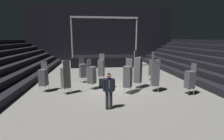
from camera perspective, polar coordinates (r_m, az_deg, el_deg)
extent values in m
cube|color=slate|center=(11.21, 1.02, -6.47)|extent=(22.00, 30.00, 0.10)
cube|color=black|center=(25.65, -3.73, 12.45)|extent=(22.00, 0.30, 8.00)
cube|color=black|center=(12.86, -27.92, -4.23)|extent=(0.75, 24.00, 0.45)
cube|color=black|center=(13.05, -31.17, -2.30)|extent=(0.75, 24.00, 0.45)
cube|color=black|center=(13.29, -34.31, -0.43)|extent=(0.75, 24.00, 0.45)
cube|color=black|center=(14.22, 25.69, -2.68)|extent=(0.75, 24.00, 0.45)
cube|color=black|center=(14.54, 28.33, -0.81)|extent=(0.75, 24.00, 0.45)
cube|color=black|center=(14.92, 30.84, 0.97)|extent=(0.75, 24.00, 0.45)
cube|color=black|center=(15.33, 33.22, 2.66)|extent=(0.75, 24.00, 0.45)
cube|color=black|center=(20.48, -2.74, 3.23)|extent=(7.75, 3.46, 1.13)
cylinder|color=#9EA0A8|center=(18.89, -13.70, 10.73)|extent=(0.16, 0.16, 4.41)
cylinder|color=#9EA0A8|center=(19.45, 8.43, 10.91)|extent=(0.16, 0.16, 4.41)
cube|color=#9EA0A8|center=(18.96, -2.53, 17.70)|extent=(7.45, 0.20, 0.20)
cylinder|color=black|center=(18.97, -13.20, 16.76)|extent=(0.18, 0.18, 0.22)
cylinder|color=black|center=(18.88, -6.09, 17.01)|extent=(0.18, 0.18, 0.22)
cylinder|color=black|center=(19.06, 1.00, 17.01)|extent=(0.18, 0.18, 0.22)
cylinder|color=black|center=(19.49, 7.86, 16.77)|extent=(0.18, 0.18, 0.22)
cylinder|color=black|center=(7.88, -0.39, -10.43)|extent=(0.15, 0.15, 0.87)
cylinder|color=black|center=(7.85, -1.71, -10.52)|extent=(0.15, 0.15, 0.87)
cube|color=silver|center=(7.57, -1.00, -5.42)|extent=(0.19, 0.11, 0.61)
cube|color=black|center=(7.63, -1.07, -5.30)|extent=(0.41, 0.25, 0.61)
cube|color=brown|center=(7.50, -0.93, -5.00)|extent=(0.06, 0.02, 0.39)
cylinder|color=black|center=(7.66, 0.67, -5.12)|extent=(0.10, 0.10, 0.56)
cylinder|color=black|center=(7.59, -2.83, -5.29)|extent=(0.10, 0.10, 0.56)
sphere|color=#936B4C|center=(7.51, -1.08, -2.02)|extent=(0.20, 0.20, 0.20)
sphere|color=black|center=(7.50, -1.08, -1.61)|extent=(0.17, 0.17, 0.17)
cylinder|color=#B2B5BA|center=(10.99, -22.03, -6.29)|extent=(0.02, 0.02, 0.40)
cylinder|color=#B2B5BA|center=(11.18, -23.73, -6.13)|extent=(0.02, 0.02, 0.40)
cylinder|color=#B2B5BA|center=(11.31, -21.08, -5.75)|extent=(0.02, 0.02, 0.40)
cylinder|color=#B2B5BA|center=(11.50, -22.75, -5.61)|extent=(0.02, 0.02, 0.40)
cube|color=#4C4C51|center=(11.18, -22.49, -4.75)|extent=(0.54, 0.54, 0.08)
cube|color=#4C4C51|center=(11.16, -22.52, -4.33)|extent=(0.54, 0.54, 0.08)
cube|color=#4C4C51|center=(11.14, -22.55, -3.91)|extent=(0.54, 0.54, 0.08)
cube|color=#4C4C51|center=(11.12, -22.58, -3.48)|extent=(0.54, 0.54, 0.08)
cube|color=#4C4C51|center=(11.10, -22.62, -3.06)|extent=(0.54, 0.54, 0.08)
cube|color=#4C4C51|center=(11.08, -22.65, -2.63)|extent=(0.54, 0.54, 0.08)
cube|color=#4C4C51|center=(11.06, -22.68, -2.20)|extent=(0.54, 0.54, 0.08)
cube|color=#4C4C51|center=(11.04, -22.71, -1.77)|extent=(0.54, 0.54, 0.08)
cube|color=#4C4C51|center=(11.03, -22.74, -1.34)|extent=(0.54, 0.54, 0.08)
cube|color=#4C4C51|center=(11.01, -22.78, -0.91)|extent=(0.54, 0.54, 0.08)
cube|color=#4C4C51|center=(10.99, -22.81, -0.48)|extent=(0.54, 0.54, 0.08)
cube|color=#4C4C51|center=(10.98, -22.84, -0.04)|extent=(0.54, 0.54, 0.08)
cube|color=#4C4C51|center=(11.10, -22.44, 1.53)|extent=(0.40, 0.15, 0.46)
cylinder|color=#B2B5BA|center=(12.75, -3.11, -3.18)|extent=(0.02, 0.02, 0.40)
cylinder|color=#B2B5BA|center=(12.85, -4.75, -3.09)|extent=(0.02, 0.02, 0.40)
cylinder|color=#B2B5BA|center=(13.11, -2.68, -2.79)|extent=(0.02, 0.02, 0.40)
cylinder|color=#B2B5BA|center=(13.20, -4.28, -2.70)|extent=(0.02, 0.02, 0.40)
cube|color=#4C4C51|center=(12.92, -3.72, -1.89)|extent=(0.56, 0.56, 0.08)
cube|color=#4C4C51|center=(12.90, -3.72, -1.52)|extent=(0.56, 0.56, 0.08)
cube|color=#4C4C51|center=(12.88, -3.73, -1.16)|extent=(0.56, 0.56, 0.08)
cube|color=#4C4C51|center=(12.87, -3.73, -0.78)|extent=(0.56, 0.56, 0.08)
cube|color=#4C4C51|center=(12.85, -3.74, -0.41)|extent=(0.56, 0.56, 0.08)
cube|color=#4C4C51|center=(12.83, -3.74, -0.04)|extent=(0.56, 0.56, 0.08)
cube|color=#4C4C51|center=(12.82, -3.75, 0.33)|extent=(0.56, 0.56, 0.08)
cube|color=#4C4C51|center=(12.80, -3.75, 0.71)|extent=(0.56, 0.56, 0.08)
cube|color=#4C4C51|center=(12.79, -3.76, 1.08)|extent=(0.56, 0.56, 0.08)
cube|color=#4C4C51|center=(12.77, -3.76, 1.46)|extent=(0.56, 0.56, 0.08)
cube|color=#4C4C51|center=(12.76, -3.77, 1.83)|extent=(0.56, 0.56, 0.08)
cube|color=#4C4C51|center=(12.75, -3.77, 2.21)|extent=(0.56, 0.56, 0.08)
cube|color=#4C4C51|center=(12.73, -3.78, 2.59)|extent=(0.56, 0.56, 0.08)
cube|color=#4C4C51|center=(12.72, -3.78, 2.97)|extent=(0.56, 0.56, 0.08)
cube|color=#4C4C51|center=(12.71, -3.78, 3.35)|extent=(0.56, 0.56, 0.08)
cube|color=#4C4C51|center=(12.86, -3.57, 4.66)|extent=(0.40, 0.18, 0.46)
cylinder|color=#B2B5BA|center=(10.64, 24.84, -7.07)|extent=(0.02, 0.02, 0.40)
cylinder|color=#B2B5BA|center=(10.92, 23.61, -6.52)|extent=(0.02, 0.02, 0.40)
cylinder|color=#B2B5BA|center=(10.87, 26.42, -6.83)|extent=(0.02, 0.02, 0.40)
cylinder|color=#B2B5BA|center=(11.15, 25.18, -6.30)|extent=(0.02, 0.02, 0.40)
cube|color=#4C4C51|center=(10.83, 25.12, -5.45)|extent=(0.49, 0.49, 0.08)
cube|color=#4C4C51|center=(10.81, 25.15, -5.02)|extent=(0.49, 0.49, 0.08)
cube|color=#4C4C51|center=(10.79, 25.19, -4.58)|extent=(0.49, 0.49, 0.08)
cube|color=#4C4C51|center=(10.77, 25.23, -4.15)|extent=(0.49, 0.49, 0.08)
cube|color=#4C4C51|center=(10.74, 25.26, -3.71)|extent=(0.49, 0.49, 0.08)
cube|color=#4C4C51|center=(10.73, 25.30, -3.27)|extent=(0.49, 0.49, 0.08)
cube|color=#4C4C51|center=(10.71, 25.34, -2.83)|extent=(0.49, 0.49, 0.08)
cube|color=#4C4C51|center=(10.69, 25.37, -2.38)|extent=(0.49, 0.49, 0.08)
cube|color=#4C4C51|center=(10.67, 25.41, -1.94)|extent=(0.49, 0.49, 0.08)
cube|color=#4C4C51|center=(10.65, 25.45, -1.49)|extent=(0.49, 0.49, 0.08)
cube|color=#4C4C51|center=(10.64, 25.48, -1.04)|extent=(0.49, 0.49, 0.08)
cube|color=#4C4C51|center=(10.62, 25.52, -0.60)|extent=(0.49, 0.49, 0.08)
cube|color=#4C4C51|center=(10.70, 26.45, 0.89)|extent=(0.10, 0.41, 0.46)
cylinder|color=#B2B5BA|center=(12.60, -8.84, -3.46)|extent=(0.02, 0.02, 0.40)
cylinder|color=#B2B5BA|center=(12.48, -10.47, -3.66)|extent=(0.02, 0.02, 0.40)
cylinder|color=#B2B5BA|center=(12.95, -9.46, -3.09)|extent=(0.02, 0.02, 0.40)
cylinder|color=#B2B5BA|center=(12.83, -11.04, -3.28)|extent=(0.02, 0.02, 0.40)
cube|color=#4C4C51|center=(12.66, -9.99, -2.31)|extent=(0.58, 0.58, 0.08)
cube|color=#4C4C51|center=(12.64, -10.00, -1.93)|extent=(0.58, 0.58, 0.08)
cube|color=#4C4C51|center=(12.62, -10.01, -1.56)|extent=(0.58, 0.58, 0.08)
cube|color=#4C4C51|center=(12.60, -10.03, -1.18)|extent=(0.58, 0.58, 0.08)
cube|color=#4C4C51|center=(12.58, -10.04, -0.80)|extent=(0.58, 0.58, 0.08)
cube|color=#4C4C51|center=(12.57, -10.05, -0.42)|extent=(0.58, 0.58, 0.08)
cube|color=#4C4C51|center=(12.55, -10.07, -0.04)|extent=(0.58, 0.58, 0.08)
cube|color=#4C4C51|center=(12.54, -10.08, 0.34)|extent=(0.58, 0.58, 0.08)
cube|color=#4C4C51|center=(12.52, -10.09, 0.72)|extent=(0.58, 0.58, 0.08)
cube|color=#4C4C51|center=(12.51, -10.10, 1.11)|extent=(0.58, 0.58, 0.08)
cube|color=#4C4C51|center=(12.49, -10.12, 1.49)|extent=(0.58, 0.58, 0.08)
cube|color=#4C4C51|center=(12.48, -10.13, 1.88)|extent=(0.58, 0.58, 0.08)
cube|color=#4C4C51|center=(12.62, -10.48, 3.22)|extent=(0.39, 0.20, 0.46)
cylinder|color=#B2B5BA|center=(13.82, 12.58, -2.32)|extent=(0.02, 0.02, 0.40)
cylinder|color=#B2B5BA|center=(13.82, 14.15, -2.39)|extent=(0.02, 0.02, 0.40)
cylinder|color=#B2B5BA|center=(13.45, 12.53, -2.68)|extent=(0.02, 0.02, 0.40)
cylinder|color=#B2B5BA|center=(13.45, 14.15, -2.76)|extent=(0.02, 0.02, 0.40)
cube|color=#4C4C51|center=(13.58, 13.40, -1.54)|extent=(0.57, 0.57, 0.08)
cube|color=#4C4C51|center=(13.56, 13.42, -1.19)|extent=(0.57, 0.57, 0.08)
cube|color=#4C4C51|center=(13.55, 13.43, -0.84)|extent=(0.57, 0.57, 0.08)
cube|color=#4C4C51|center=(13.53, 13.45, -0.48)|extent=(0.57, 0.57, 0.08)
cube|color=#4C4C51|center=(13.51, 13.46, -0.13)|extent=(0.57, 0.57, 0.08)
cube|color=#4C4C51|center=(13.50, 13.48, 0.22)|extent=(0.57, 0.57, 0.08)
cube|color=#4C4C51|center=(13.48, 13.50, 0.58)|extent=(0.57, 0.57, 0.08)
cube|color=#4C4C51|center=(13.47, 13.51, 0.93)|extent=(0.57, 0.57, 0.08)
cube|color=#4C4C51|center=(13.45, 13.53, 1.29)|extent=(0.57, 0.57, 0.08)
cube|color=#4C4C51|center=(13.44, 13.54, 1.65)|extent=(0.57, 0.57, 0.08)
cube|color=#4C4C51|center=(13.21, 13.59, 2.68)|extent=(0.40, 0.19, 0.46)
cylinder|color=#B2B5BA|center=(10.99, 15.25, -5.88)|extent=(0.02, 0.02, 0.40)
cylinder|color=#B2B5BA|center=(10.63, 15.73, -6.46)|extent=(0.02, 0.02, 0.40)
cylinder|color=#B2B5BA|center=(10.90, 13.30, -5.91)|extent=(0.02, 0.02, 0.40)
cylinder|color=#B2B5BA|center=(10.55, 13.71, -6.50)|extent=(0.02, 0.02, 0.40)
cube|color=#4C4C51|center=(10.70, 14.56, -4.94)|extent=(0.50, 0.50, 0.08)
cube|color=#4C4C51|center=(10.68, 14.58, -4.50)|extent=(0.50, 0.50, 0.08)
cube|color=#4C4C51|center=(10.66, 14.60, -4.06)|extent=(0.50, 0.50, 0.08)
cube|color=#4C4C51|center=(10.63, 14.62, -3.62)|extent=(0.50, 0.50, 0.08)
cube|color=#4C4C51|center=(10.61, 14.65, -3.17)|extent=(0.50, 0.50, 0.08)
cube|color=#4C4C51|center=(10.59, 14.67, -2.73)|extent=(0.50, 0.50, 0.08)
cube|color=#4C4C51|center=(10.57, 14.69, -2.28)|extent=(0.50, 0.50, 0.08)
cube|color=#4C4C51|center=(10.56, 14.71, -1.83)|extent=(0.50, 0.50, 0.08)
cube|color=#4C4C51|center=(10.54, 14.74, -1.38)|extent=(0.50, 0.50, 0.08)
cube|color=#4C4C51|center=(10.52, 14.76, -0.93)|extent=(0.50, 0.50, 0.08)
cube|color=#4C4C51|center=(10.50, 14.78, -0.47)|extent=(0.50, 0.50, 0.08)
cube|color=#4C4C51|center=(10.49, 14.80, -0.02)|extent=(0.50, 0.50, 0.08)
cube|color=#4C4C51|center=(10.47, 14.82, 0.44)|extent=(0.50, 0.50, 0.08)
cube|color=#4C4C51|center=(10.46, 14.85, 0.90)|extent=(0.50, 0.50, 0.08)
cube|color=#4C4C51|center=(10.45, 14.87, 1.36)|extent=(0.50, 0.50, 0.08)
cube|color=#4C4C51|center=(10.43, 14.89, 1.82)|extent=(0.50, 0.50, 0.08)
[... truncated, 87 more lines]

